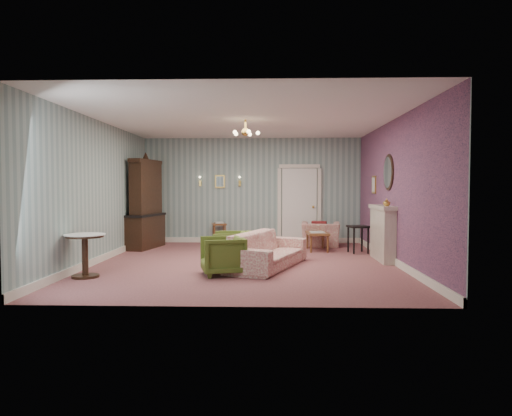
{
  "coord_description": "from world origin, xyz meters",
  "views": [
    {
      "loc": [
        0.51,
        -9.39,
        1.53
      ],
      "look_at": [
        0.2,
        0.4,
        1.1
      ],
      "focal_mm": 32.6,
      "sensor_mm": 36.0,
      "label": 1
    }
  ],
  "objects_px": {
    "olive_chair_b": "(236,246)",
    "side_table_black": "(358,239)",
    "olive_chair_a": "(223,254)",
    "pedestal_table": "(85,256)",
    "sofa_chintz": "(267,244)",
    "coffee_table": "(317,241)",
    "wingback_chair": "(321,230)",
    "dresser": "(145,201)",
    "fireplace": "(382,233)",
    "olive_chair_c": "(231,246)"
  },
  "relations": [
    {
      "from": "olive_chair_b",
      "to": "fireplace",
      "type": "height_order",
      "value": "fireplace"
    },
    {
      "from": "olive_chair_b",
      "to": "side_table_black",
      "type": "xyz_separation_m",
      "value": [
        2.74,
        1.51,
        -0.04
      ]
    },
    {
      "from": "olive_chair_b",
      "to": "pedestal_table",
      "type": "relative_size",
      "value": 0.96
    },
    {
      "from": "fireplace",
      "to": "coffee_table",
      "type": "relative_size",
      "value": 1.58
    },
    {
      "from": "olive_chair_c",
      "to": "fireplace",
      "type": "height_order",
      "value": "fireplace"
    },
    {
      "from": "dresser",
      "to": "side_table_black",
      "type": "height_order",
      "value": "dresser"
    },
    {
      "from": "olive_chair_a",
      "to": "fireplace",
      "type": "xyz_separation_m",
      "value": [
        3.19,
        1.72,
        0.21
      ]
    },
    {
      "from": "wingback_chair",
      "to": "pedestal_table",
      "type": "relative_size",
      "value": 1.29
    },
    {
      "from": "wingback_chair",
      "to": "pedestal_table",
      "type": "height_order",
      "value": "wingback_chair"
    },
    {
      "from": "olive_chair_a",
      "to": "side_table_black",
      "type": "bearing_deg",
      "value": 119.45
    },
    {
      "from": "olive_chair_b",
      "to": "sofa_chintz",
      "type": "distance_m",
      "value": 0.79
    },
    {
      "from": "sofa_chintz",
      "to": "olive_chair_a",
      "type": "bearing_deg",
      "value": 156.3
    },
    {
      "from": "olive_chair_c",
      "to": "coffee_table",
      "type": "distance_m",
      "value": 2.75
    },
    {
      "from": "olive_chair_a",
      "to": "sofa_chintz",
      "type": "relative_size",
      "value": 0.32
    },
    {
      "from": "wingback_chair",
      "to": "coffee_table",
      "type": "distance_m",
      "value": 0.83
    },
    {
      "from": "olive_chair_c",
      "to": "fireplace",
      "type": "bearing_deg",
      "value": 96.08
    },
    {
      "from": "wingback_chair",
      "to": "dresser",
      "type": "bearing_deg",
      "value": 11.73
    },
    {
      "from": "olive_chair_a",
      "to": "pedestal_table",
      "type": "relative_size",
      "value": 1.0
    },
    {
      "from": "olive_chair_a",
      "to": "olive_chair_b",
      "type": "relative_size",
      "value": 1.03
    },
    {
      "from": "olive_chair_a",
      "to": "pedestal_table",
      "type": "xyz_separation_m",
      "value": [
        -2.32,
        -0.31,
        0.0
      ]
    },
    {
      "from": "dresser",
      "to": "fireplace",
      "type": "xyz_separation_m",
      "value": [
        5.51,
        -1.82,
        -0.6
      ]
    },
    {
      "from": "olive_chair_a",
      "to": "olive_chair_c",
      "type": "distance_m",
      "value": 1.27
    },
    {
      "from": "olive_chair_a",
      "to": "side_table_black",
      "type": "distance_m",
      "value": 3.99
    },
    {
      "from": "dresser",
      "to": "pedestal_table",
      "type": "height_order",
      "value": "dresser"
    },
    {
      "from": "olive_chair_c",
      "to": "sofa_chintz",
      "type": "height_order",
      "value": "sofa_chintz"
    },
    {
      "from": "olive_chair_b",
      "to": "coffee_table",
      "type": "relative_size",
      "value": 0.81
    },
    {
      "from": "olive_chair_a",
      "to": "olive_chair_b",
      "type": "xyz_separation_m",
      "value": [
        0.14,
        1.25,
        -0.01
      ]
    },
    {
      "from": "olive_chair_c",
      "to": "wingback_chair",
      "type": "distance_m",
      "value": 3.45
    },
    {
      "from": "side_table_black",
      "to": "dresser",
      "type": "bearing_deg",
      "value": 171.53
    },
    {
      "from": "pedestal_table",
      "to": "fireplace",
      "type": "bearing_deg",
      "value": 20.22
    },
    {
      "from": "pedestal_table",
      "to": "side_table_black",
      "type": "bearing_deg",
      "value": 30.6
    },
    {
      "from": "dresser",
      "to": "fireplace",
      "type": "relative_size",
      "value": 1.69
    },
    {
      "from": "olive_chair_b",
      "to": "side_table_black",
      "type": "relative_size",
      "value": 1.11
    },
    {
      "from": "olive_chair_a",
      "to": "coffee_table",
      "type": "xyz_separation_m",
      "value": [
        1.97,
        3.21,
        -0.15
      ]
    },
    {
      "from": "sofa_chintz",
      "to": "coffee_table",
      "type": "height_order",
      "value": "sofa_chintz"
    },
    {
      "from": "olive_chair_b",
      "to": "sofa_chintz",
      "type": "bearing_deg",
      "value": 52.88
    },
    {
      "from": "olive_chair_c",
      "to": "coffee_table",
      "type": "relative_size",
      "value": 0.8
    },
    {
      "from": "olive_chair_a",
      "to": "wingback_chair",
      "type": "relative_size",
      "value": 0.77
    },
    {
      "from": "olive_chair_c",
      "to": "sofa_chintz",
      "type": "xyz_separation_m",
      "value": [
        0.75,
        -0.46,
        0.1
      ]
    },
    {
      "from": "olive_chair_c",
      "to": "side_table_black",
      "type": "height_order",
      "value": "olive_chair_c"
    },
    {
      "from": "side_table_black",
      "to": "pedestal_table",
      "type": "bearing_deg",
      "value": -149.4
    },
    {
      "from": "olive_chair_c",
      "to": "wingback_chair",
      "type": "relative_size",
      "value": 0.73
    },
    {
      "from": "olive_chair_a",
      "to": "sofa_chintz",
      "type": "height_order",
      "value": "sofa_chintz"
    },
    {
      "from": "side_table_black",
      "to": "olive_chair_a",
      "type": "bearing_deg",
      "value": -136.18
    },
    {
      "from": "olive_chair_c",
      "to": "fireplace",
      "type": "distance_m",
      "value": 3.2
    },
    {
      "from": "dresser",
      "to": "wingback_chair",
      "type": "bearing_deg",
      "value": 16.59
    },
    {
      "from": "olive_chair_c",
      "to": "pedestal_table",
      "type": "height_order",
      "value": "pedestal_table"
    },
    {
      "from": "olive_chair_c",
      "to": "side_table_black",
      "type": "xyz_separation_m",
      "value": [
        2.85,
        1.49,
        -0.03
      ]
    },
    {
      "from": "olive_chair_b",
      "to": "wingback_chair",
      "type": "distance_m",
      "value": 3.4
    },
    {
      "from": "sofa_chintz",
      "to": "dresser",
      "type": "height_order",
      "value": "dresser"
    }
  ]
}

